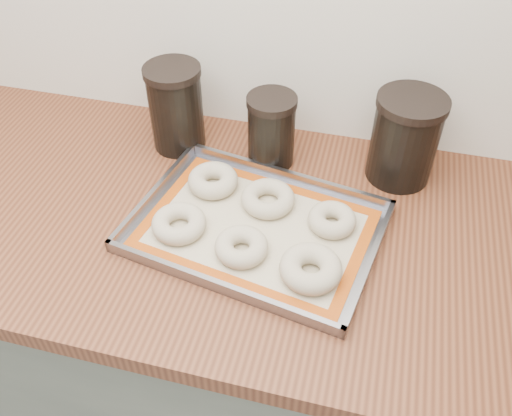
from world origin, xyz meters
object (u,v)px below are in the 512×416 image
(bagel_front_left, at_px, (179,223))
(bagel_back_right, at_px, (332,220))
(bagel_front_right, at_px, (311,268))
(bagel_back_mid, at_px, (268,199))
(baking_tray, at_px, (256,228))
(canister_mid, at_px, (271,130))
(canister_right, at_px, (405,138))
(canister_left, at_px, (176,108))
(bagel_front_mid, at_px, (241,247))
(bagel_back_left, at_px, (213,180))

(bagel_front_left, height_order, bagel_back_right, same)
(bagel_front_left, relative_size, bagel_front_right, 0.94)
(bagel_front_left, xyz_separation_m, bagel_back_mid, (0.15, 0.11, -0.00))
(baking_tray, height_order, canister_mid, canister_mid)
(bagel_front_left, height_order, bagel_front_right, bagel_front_right)
(canister_right, bearing_deg, canister_mid, -175.76)
(canister_right, bearing_deg, bagel_back_right, -120.27)
(baking_tray, relative_size, canister_left, 2.63)
(canister_right, bearing_deg, bagel_front_left, -145.11)
(canister_mid, bearing_deg, bagel_front_right, -64.85)
(bagel_front_mid, distance_m, bagel_back_right, 0.19)
(bagel_back_right, xyz_separation_m, canister_right, (0.11, 0.19, 0.07))
(bagel_front_right, relative_size, bagel_back_right, 1.19)
(bagel_front_left, height_order, canister_mid, canister_mid)
(bagel_front_left, height_order, bagel_back_left, bagel_back_left)
(bagel_front_left, height_order, bagel_back_mid, same)
(bagel_back_mid, bearing_deg, canister_right, 33.92)
(bagel_front_mid, height_order, bagel_front_right, bagel_front_right)
(bagel_front_mid, distance_m, canister_mid, 0.29)
(canister_mid, bearing_deg, bagel_front_left, -115.28)
(bagel_back_left, height_order, canister_left, canister_left)
(baking_tray, xyz_separation_m, canister_left, (-0.24, 0.22, 0.09))
(bagel_back_left, height_order, bagel_back_mid, bagel_back_left)
(bagel_front_mid, distance_m, bagel_front_right, 0.13)
(baking_tray, relative_size, bagel_front_right, 4.61)
(bagel_back_mid, distance_m, bagel_back_right, 0.14)
(canister_left, bearing_deg, bagel_back_mid, -32.22)
(baking_tray, distance_m, bagel_front_right, 0.15)
(bagel_front_mid, bearing_deg, bagel_front_left, 167.82)
(baking_tray, bearing_deg, bagel_back_left, 140.61)
(baking_tray, relative_size, bagel_back_mid, 4.76)
(bagel_front_left, bearing_deg, bagel_back_mid, 36.46)
(canister_right, bearing_deg, bagel_front_mid, -130.92)
(baking_tray, xyz_separation_m, bagel_front_mid, (-0.01, -0.07, 0.02))
(bagel_front_right, bearing_deg, baking_tray, 143.99)
(bagel_front_mid, distance_m, canister_left, 0.38)
(bagel_back_left, distance_m, bagel_back_right, 0.26)
(canister_mid, xyz_separation_m, canister_right, (0.27, 0.02, 0.01))
(bagel_back_mid, bearing_deg, canister_left, 147.78)
(canister_left, bearing_deg, bagel_back_right, -25.73)
(bagel_back_left, xyz_separation_m, canister_right, (0.37, 0.14, 0.07))
(bagel_back_right, relative_size, canister_right, 0.49)
(bagel_back_left, bearing_deg, baking_tray, -39.39)
(canister_left, bearing_deg, bagel_front_right, -41.12)
(bagel_front_mid, bearing_deg, bagel_back_right, 36.22)
(bagel_back_mid, bearing_deg, canister_mid, 100.98)
(bagel_back_right, distance_m, canister_right, 0.24)
(baking_tray, bearing_deg, bagel_front_mid, -98.76)
(bagel_front_mid, bearing_deg, canister_left, 127.84)
(bagel_front_right, height_order, canister_right, canister_right)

